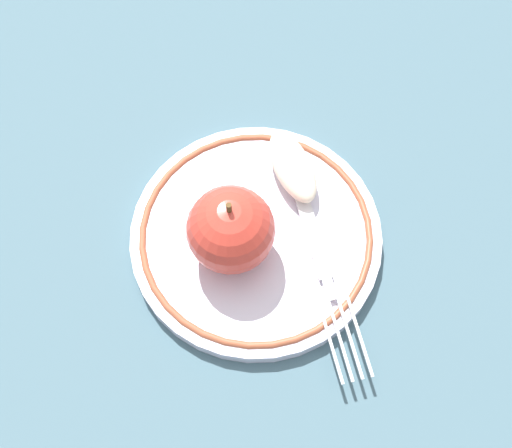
# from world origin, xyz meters

# --- Properties ---
(ground_plane) EXTENTS (2.00, 2.00, 0.00)m
(ground_plane) POSITION_xyz_m (0.00, 0.00, 0.00)
(ground_plane) COLOR #415D69
(plate) EXTENTS (0.22, 0.22, 0.02)m
(plate) POSITION_xyz_m (0.01, 0.00, 0.01)
(plate) COLOR silver
(plate) RESTS_ON ground_plane
(apple_red_whole) EXTENTS (0.07, 0.07, 0.08)m
(apple_red_whole) POSITION_xyz_m (0.03, 0.01, 0.05)
(apple_red_whole) COLOR red
(apple_red_whole) RESTS_ON plate
(apple_slice_front) EXTENTS (0.06, 0.08, 0.02)m
(apple_slice_front) POSITION_xyz_m (-0.02, -0.06, 0.03)
(apple_slice_front) COLOR beige
(apple_slice_front) RESTS_ON plate
(fork) EXTENTS (0.08, 0.19, 0.00)m
(fork) POSITION_xyz_m (-0.05, 0.02, 0.02)
(fork) COLOR silver
(fork) RESTS_ON plate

